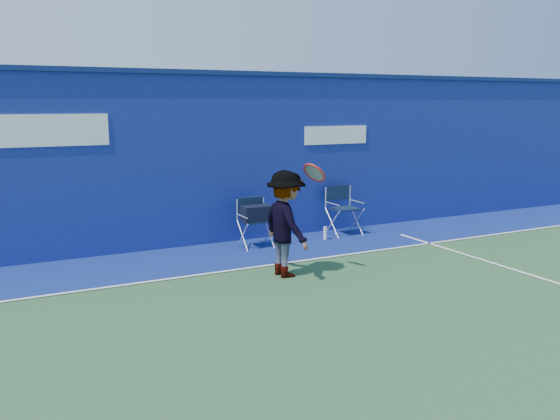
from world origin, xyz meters
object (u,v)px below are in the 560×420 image
directors_chair_left (256,227)px  tennis_player (286,223)px  directors_chair_right (344,220)px  water_bottle (325,233)px

directors_chair_left → tennis_player: size_ratio=0.52×
directors_chair_left → tennis_player: tennis_player is taller
directors_chair_right → tennis_player: (-2.28, -1.95, 0.49)m
water_bottle → tennis_player: 2.51m
water_bottle → directors_chair_left: bearing=176.5°
water_bottle → tennis_player: size_ratio=0.15×
directors_chair_left → water_bottle: bearing=-3.5°
directors_chair_right → water_bottle: bearing=-156.9°
directors_chair_left → water_bottle: 1.41m
water_bottle → directors_chair_right: bearing=23.1°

